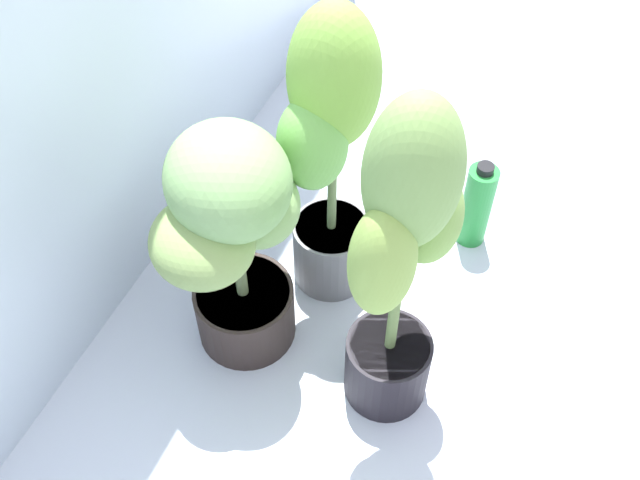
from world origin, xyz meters
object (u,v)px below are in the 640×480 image
nutrient_bottle (477,205)px  potted_plant_back_right (329,153)px  potted_plant_center (402,262)px  potted_plant_back_center (233,232)px

nutrient_bottle → potted_plant_back_right: bearing=131.8°
potted_plant_back_right → nutrient_bottle: 0.51m
potted_plant_back_right → potted_plant_center: size_ratio=0.93×
potted_plant_back_center → potted_plant_center: bearing=-91.2°
potted_plant_center → nutrient_bottle: size_ratio=3.19×
potted_plant_back_right → potted_plant_center: bearing=-134.3°
potted_plant_back_right → potted_plant_center: (-0.24, -0.25, 0.03)m
potted_plant_back_right → potted_plant_back_center: (-0.23, 0.12, -0.07)m
potted_plant_center → potted_plant_back_center: (0.01, 0.37, -0.09)m
potted_plant_center → potted_plant_back_center: size_ratio=1.35×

